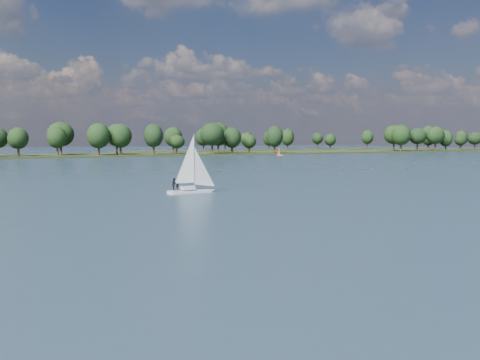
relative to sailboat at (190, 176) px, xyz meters
name	(u,v)px	position (x,y,z in m)	size (l,w,h in m)	color
ground	(55,174)	(-11.45, 48.72, -2.41)	(700.00, 700.00, 0.00)	#233342
far_shore	(17,157)	(-11.45, 160.72, -2.41)	(660.00, 40.00, 1.50)	black
far_shore_back	(294,150)	(148.55, 208.72, -2.41)	(220.00, 30.00, 1.40)	black
sailboat	(190,176)	(0.00, 0.00, 0.00)	(6.70, 2.39, 8.64)	silver
dinghy_orange	(280,153)	(93.60, 132.83, -1.49)	(2.63, 1.67, 3.92)	white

